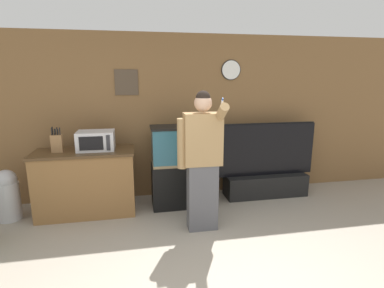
{
  "coord_description": "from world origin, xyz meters",
  "views": [
    {
      "loc": [
        -0.51,
        -1.96,
        1.95
      ],
      "look_at": [
        0.23,
        1.93,
        1.05
      ],
      "focal_mm": 28.0,
      "sensor_mm": 36.0,
      "label": 1
    }
  ],
  "objects_px": {
    "aquarium_on_stand": "(181,166)",
    "trash_bin": "(8,194)",
    "person_standing": "(202,160)",
    "knife_block": "(57,143)",
    "microwave": "(96,140)",
    "counter_island": "(86,182)",
    "tv_on_stand": "(266,175)"
  },
  "relations": [
    {
      "from": "person_standing",
      "to": "knife_block",
      "type": "bearing_deg",
      "value": 158.08
    },
    {
      "from": "microwave",
      "to": "aquarium_on_stand",
      "type": "xyz_separation_m",
      "value": [
        1.21,
        -0.01,
        -0.45
      ]
    },
    {
      "from": "tv_on_stand",
      "to": "trash_bin",
      "type": "bearing_deg",
      "value": -177.69
    },
    {
      "from": "person_standing",
      "to": "trash_bin",
      "type": "bearing_deg",
      "value": 163.88
    },
    {
      "from": "microwave",
      "to": "person_standing",
      "type": "bearing_deg",
      "value": -30.32
    },
    {
      "from": "trash_bin",
      "to": "microwave",
      "type": "bearing_deg",
      "value": 2.47
    },
    {
      "from": "aquarium_on_stand",
      "to": "knife_block",
      "type": "bearing_deg",
      "value": -179.0
    },
    {
      "from": "counter_island",
      "to": "microwave",
      "type": "bearing_deg",
      "value": 12.53
    },
    {
      "from": "knife_block",
      "to": "aquarium_on_stand",
      "type": "distance_m",
      "value": 1.78
    },
    {
      "from": "tv_on_stand",
      "to": "person_standing",
      "type": "bearing_deg",
      "value": -145.14
    },
    {
      "from": "microwave",
      "to": "knife_block",
      "type": "relative_size",
      "value": 1.46
    },
    {
      "from": "counter_island",
      "to": "person_standing",
      "type": "height_order",
      "value": "person_standing"
    },
    {
      "from": "knife_block",
      "to": "trash_bin",
      "type": "relative_size",
      "value": 0.49
    },
    {
      "from": "counter_island",
      "to": "person_standing",
      "type": "distance_m",
      "value": 1.76
    },
    {
      "from": "counter_island",
      "to": "knife_block",
      "type": "xyz_separation_m",
      "value": [
        -0.34,
        -0.01,
        0.59
      ]
    },
    {
      "from": "microwave",
      "to": "aquarium_on_stand",
      "type": "distance_m",
      "value": 1.29
    },
    {
      "from": "tv_on_stand",
      "to": "person_standing",
      "type": "xyz_separation_m",
      "value": [
        -1.29,
        -0.9,
        0.58
      ]
    },
    {
      "from": "knife_block",
      "to": "tv_on_stand",
      "type": "bearing_deg",
      "value": 2.65
    },
    {
      "from": "microwave",
      "to": "tv_on_stand",
      "type": "bearing_deg",
      "value": 2.24
    },
    {
      "from": "microwave",
      "to": "tv_on_stand",
      "type": "relative_size",
      "value": 0.31
    },
    {
      "from": "tv_on_stand",
      "to": "trash_bin",
      "type": "height_order",
      "value": "tv_on_stand"
    },
    {
      "from": "aquarium_on_stand",
      "to": "trash_bin",
      "type": "distance_m",
      "value": 2.43
    },
    {
      "from": "aquarium_on_stand",
      "to": "tv_on_stand",
      "type": "distance_m",
      "value": 1.46
    },
    {
      "from": "microwave",
      "to": "counter_island",
      "type": "bearing_deg",
      "value": -167.47
    },
    {
      "from": "aquarium_on_stand",
      "to": "trash_bin",
      "type": "xyz_separation_m",
      "value": [
        -2.42,
        -0.04,
        -0.25
      ]
    },
    {
      "from": "microwave",
      "to": "person_standing",
      "type": "height_order",
      "value": "person_standing"
    },
    {
      "from": "microwave",
      "to": "knife_block",
      "type": "bearing_deg",
      "value": -175.22
    },
    {
      "from": "person_standing",
      "to": "trash_bin",
      "type": "height_order",
      "value": "person_standing"
    },
    {
      "from": "knife_block",
      "to": "aquarium_on_stand",
      "type": "bearing_deg",
      "value": 1.0
    },
    {
      "from": "aquarium_on_stand",
      "to": "person_standing",
      "type": "distance_m",
      "value": 0.85
    },
    {
      "from": "aquarium_on_stand",
      "to": "tv_on_stand",
      "type": "bearing_deg",
      "value": 4.62
    },
    {
      "from": "microwave",
      "to": "person_standing",
      "type": "relative_size",
      "value": 0.28
    }
  ]
}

